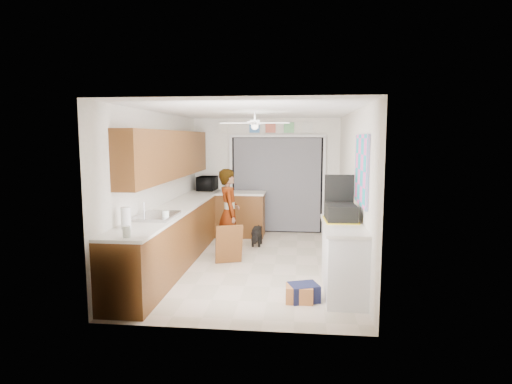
{
  "coord_description": "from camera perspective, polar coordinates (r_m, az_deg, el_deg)",
  "views": [
    {
      "loc": [
        0.76,
        -6.88,
        2.08
      ],
      "look_at": [
        0.0,
        0.4,
        1.15
      ],
      "focal_mm": 30.0,
      "sensor_mm": 36.0,
      "label": 1
    }
  ],
  "objects": [
    {
      "name": "suitcase_lid",
      "position": [
        6.27,
        11.03,
        0.01
      ],
      "size": [
        0.42,
        0.05,
        0.5
      ],
      "primitive_type": "cube",
      "rotation": [
        0.0,
        0.0,
        0.05
      ],
      "color": "black",
      "rests_on": "suitcase"
    },
    {
      "name": "right_counter_base",
      "position": [
        5.94,
        11.56,
        -8.84
      ],
      "size": [
        0.5,
        1.4,
        0.9
      ],
      "primitive_type": "cube",
      "color": "white",
      "rests_on": "floor"
    },
    {
      "name": "abstract_painting",
      "position": [
        5.95,
        13.88,
        2.89
      ],
      "size": [
        0.03,
        1.15,
        0.95
      ],
      "primitive_type": "cube",
      "color": "#FF5DB8",
      "rests_on": "wall_right"
    },
    {
      "name": "door_trim_head",
      "position": [
        9.33,
        2.86,
        7.48
      ],
      "size": [
        2.1,
        0.04,
        0.06
      ],
      "primitive_type": "cube",
      "color": "white",
      "rests_on": "wall_back"
    },
    {
      "name": "header_frame_3",
      "position": [
        9.36,
        4.42,
        8.57
      ],
      "size": [
        0.22,
        0.02,
        0.22
      ],
      "primitive_type": "cube",
      "color": "#6EC179",
      "rests_on": "wall_back"
    },
    {
      "name": "back_opening_recess",
      "position": [
        9.42,
        2.82,
        0.95
      ],
      "size": [
        2.0,
        0.06,
        2.1
      ],
      "primitive_type": "cube",
      "color": "black",
      "rests_on": "wall_back"
    },
    {
      "name": "left_base_cabinets",
      "position": [
        7.36,
        -10.49,
        -5.67
      ],
      "size": [
        0.6,
        4.8,
        0.9
      ],
      "primitive_type": "cube",
      "color": "brown",
      "rests_on": "floor"
    },
    {
      "name": "sink_basin",
      "position": [
        6.33,
        -13.07,
        -3.19
      ],
      "size": [
        0.5,
        0.76,
        0.06
      ],
      "primitive_type": "cube",
      "color": "silver",
      "rests_on": "left_countertop"
    },
    {
      "name": "cardboard_box",
      "position": [
        5.62,
        5.78,
        -13.37
      ],
      "size": [
        0.35,
        0.26,
        0.21
      ],
      "primitive_type": "cube",
      "rotation": [
        0.0,
        0.0,
        0.02
      ],
      "color": "#AB6035",
      "rests_on": "floor"
    },
    {
      "name": "jar_a",
      "position": [
        6.09,
        -11.95,
        -3.06
      ],
      "size": [
        0.13,
        0.13,
        0.13
      ],
      "primitive_type": "cylinder",
      "rotation": [
        0.0,
        0.0,
        -0.41
      ],
      "color": "silver",
      "rests_on": "left_countertop"
    },
    {
      "name": "paper_towel_roll",
      "position": [
        5.64,
        -16.97,
        -3.33
      ],
      "size": [
        0.14,
        0.14,
        0.27
      ],
      "primitive_type": "cylinder",
      "rotation": [
        0.0,
        0.0,
        -0.15
      ],
      "color": "white",
      "rests_on": "left_countertop"
    },
    {
      "name": "suitcase",
      "position": [
        6.02,
        11.22,
        -2.7
      ],
      "size": [
        0.43,
        0.55,
        0.23
      ],
      "primitive_type": "cube",
      "rotation": [
        0.0,
        0.0,
        0.05
      ],
      "color": "black",
      "rests_on": "right_counter_top"
    },
    {
      "name": "dog",
      "position": [
        8.34,
        0.12,
        -5.82
      ],
      "size": [
        0.24,
        0.51,
        0.39
      ],
      "primitive_type": "cube",
      "rotation": [
        0.0,
        0.0,
        -0.04
      ],
      "color": "black",
      "rests_on": "floor"
    },
    {
      "name": "header_frame_4",
      "position": [
        9.35,
        6.9,
        8.54
      ],
      "size": [
        0.22,
        0.02,
        0.22
      ],
      "primitive_type": "cube",
      "color": "silver",
      "rests_on": "wall_back"
    },
    {
      "name": "peninsula_base",
      "position": [
        9.12,
        -2.08,
        -3.07
      ],
      "size": [
        1.0,
        0.6,
        0.9
      ],
      "primitive_type": "cube",
      "color": "brown",
      "rests_on": "floor"
    },
    {
      "name": "cabinet_door_panel",
      "position": [
        7.12,
        -3.61,
        -6.97
      ],
      "size": [
        0.48,
        0.32,
        0.66
      ],
      "primitive_type": "cube",
      "rotation": [
        0.21,
        0.0,
        0.36
      ],
      "color": "brown",
      "rests_on": "floor"
    },
    {
      "name": "curtain_panel",
      "position": [
        9.38,
        2.81,
        0.93
      ],
      "size": [
        1.9,
        0.03,
        2.05
      ],
      "primitive_type": "cube",
      "color": "slate",
      "rests_on": "wall_back"
    },
    {
      "name": "man",
      "position": [
        7.45,
        -3.62,
        -2.85
      ],
      "size": [
        0.51,
        0.65,
        1.55
      ],
      "primitive_type": "imported",
      "rotation": [
        0.0,
        0.0,
        1.85
      ],
      "color": "white",
      "rests_on": "floor"
    },
    {
      "name": "ceiling",
      "position": [
        6.93,
        -0.35,
        10.71
      ],
      "size": [
        5.0,
        5.0,
        0.0
      ],
      "primitive_type": "plane",
      "rotation": [
        3.14,
        0.0,
        0.0
      ],
      "color": "white",
      "rests_on": "ground"
    },
    {
      "name": "header_frame_1",
      "position": [
        9.41,
        -0.2,
        8.58
      ],
      "size": [
        0.22,
        0.02,
        0.22
      ],
      "primitive_type": "cube",
      "color": "#4D88CE",
      "rests_on": "wall_back"
    },
    {
      "name": "route66_sign",
      "position": [
        9.51,
        -4.45,
        8.54
      ],
      "size": [
        0.22,
        0.02,
        0.26
      ],
      "primitive_type": "cube",
      "color": "silver",
      "rests_on": "wall_back"
    },
    {
      "name": "door_trim_left",
      "position": [
        9.5,
        -3.34,
        1.0
      ],
      "size": [
        0.06,
        0.04,
        2.1
      ],
      "primitive_type": "cube",
      "color": "white",
      "rests_on": "wall_back"
    },
    {
      "name": "jar_b",
      "position": [
        5.15,
        -16.87,
        -5.11
      ],
      "size": [
        0.1,
        0.1,
        0.13
      ],
      "primitive_type": "cylinder",
      "rotation": [
        0.0,
        0.0,
        0.09
      ],
      "color": "silver",
      "rests_on": "left_countertop"
    },
    {
      "name": "wall_back",
      "position": [
        9.45,
        1.33,
        2.2
      ],
      "size": [
        3.2,
        0.0,
        3.2
      ],
      "primitive_type": "plane",
      "rotation": [
        1.57,
        0.0,
        0.0
      ],
      "color": "white",
      "rests_on": "ground"
    },
    {
      "name": "header_frame_2",
      "position": [
        9.38,
        1.95,
        8.58
      ],
      "size": [
        0.22,
        0.02,
        0.22
      ],
      "primitive_type": "cube",
      "color": "#CF624D",
      "rests_on": "wall_back"
    },
    {
      "name": "microwave",
      "position": [
        9.4,
        -6.48,
        1.16
      ],
      "size": [
        0.39,
        0.56,
        0.3
      ],
      "primitive_type": "imported",
      "rotation": [
        0.0,
        0.0,
        1.54
      ],
      "color": "black",
      "rests_on": "left_countertop"
    },
    {
      "name": "floor",
      "position": [
        7.23,
        -0.33,
        -9.49
      ],
      "size": [
        5.0,
        5.0,
        0.0
      ],
      "primitive_type": "plane",
      "color": "beige",
      "rests_on": "ground"
    },
    {
      "name": "door_trim_right",
      "position": [
        9.39,
        9.04,
        0.85
      ],
      "size": [
        0.06,
        0.04,
        2.1
      ],
      "primitive_type": "cube",
      "color": "white",
      "rests_on": "wall_back"
    },
    {
      "name": "navy_crate",
      "position": [
        5.66,
        6.37,
        -13.16
      ],
      "size": [
        0.44,
        0.4,
        0.22
      ],
      "primitive_type": "cube",
      "rotation": [
        0.0,
        0.0,
        0.34
      ],
      "color": "#161937",
      "rests_on": "floor"
    },
    {
      "name": "upper_cabinets",
      "position": [
        7.42,
        -11.34,
        4.94
      ],
      "size": [
        0.32,
        4.0,
        0.8
      ],
      "primitive_type": "cube",
      "color": "brown",
      "rests_on": "wall_left"
    },
    {
      "name": "wall_front",
      "position": [
        4.52,
        -3.84,
        -3.34
      ],
      "size": [
        3.2,
        0.0,
        3.2
      ],
      "primitive_type": "plane",
      "rotation": [
        -1.57,
        0.0,
        0.0
      ],
      "color": "white",
      "rests_on": "ground"
    },
    {
      "name": "faucet",
      "position": [
        6.38,
        -14.71,
        -2.29
      ],
      "size": [
        0.03,
        0.03,
        0.22
      ],
      "primitive_type": "cylinder",
      "color": "silver",
      "rests_on": "left_countertop"
    },
    {
      "name": "wall_left",
      "position": [
        7.32,
        -12.89,
        0.55
      ],
      "size": [
        0.0,
        5.0,
        5.0
      ],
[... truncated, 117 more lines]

